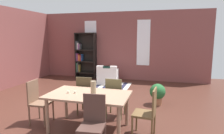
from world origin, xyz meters
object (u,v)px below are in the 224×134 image
dining_chair_head_left (38,100)px  dining_chair_near_right (93,122)px  dining_chair_head_right (148,111)px  bookshelf_tall (84,56)px  dining_table (88,98)px  vase_on_table (93,88)px  armchair_white (108,76)px  dining_chair_far_right (115,96)px  dining_chair_far_left (86,94)px  potted_plant_by_shelf (158,93)px

dining_chair_head_left → dining_chair_near_right: same height
dining_chair_head_right → bookshelf_tall: size_ratio=0.46×
dining_table → vase_on_table: vase_on_table is taller
vase_on_table → armchair_white: vase_on_table is taller
dining_chair_far_right → bookshelf_tall: bearing=121.9°
dining_chair_head_left → vase_on_table: bearing=0.1°
dining_table → bookshelf_tall: (-2.10, 4.66, 0.37)m
vase_on_table → dining_chair_far_left: size_ratio=0.28×
dining_table → vase_on_table: 0.25m
vase_on_table → dining_chair_near_right: bearing=-70.3°
dining_chair_far_right → dining_chair_far_left: bearing=180.0°
dining_chair_near_right → vase_on_table: bearing=109.7°
armchair_white → dining_table: bearing=-79.0°
dining_chair_far_right → armchair_white: size_ratio=1.06×
dining_chair_near_right → potted_plant_by_shelf: size_ratio=1.61×
dining_chair_far_right → dining_chair_near_right: 1.41m
dining_table → dining_chair_far_left: 0.81m
bookshelf_tall → potted_plant_by_shelf: bearing=-39.3°
dining_chair_head_left → dining_chair_far_left: bearing=40.5°
vase_on_table → dining_chair_far_right: size_ratio=0.28×
dining_chair_head_left → dining_chair_far_right: bearing=24.4°
vase_on_table → armchair_white: (-0.88, 3.96, -0.61)m
dining_chair_far_left → bookshelf_tall: bookshelf_tall is taller
vase_on_table → bookshelf_tall: (-2.21, 4.66, 0.15)m
armchair_white → vase_on_table: bearing=-77.5°
vase_on_table → bookshelf_tall: bearing=115.4°
armchair_white → potted_plant_by_shelf: (2.07, -2.08, 0.06)m
dining_chair_near_right → dining_chair_far_left: size_ratio=1.00×
dining_chair_head_left → bookshelf_tall: bookshelf_tall is taller
vase_on_table → dining_chair_far_right: 0.84m
dining_table → dining_chair_far_left: bearing=117.3°
dining_chair_head_right → bookshelf_tall: bookshelf_tall is taller
bookshelf_tall → dining_chair_far_left: bearing=-66.3°
dining_chair_far_left → dining_chair_head_left: bearing=-139.5°
vase_on_table → dining_chair_head_right: vase_on_table is taller
dining_chair_near_right → dining_chair_far_left: (-0.73, 1.41, 0.00)m
vase_on_table → dining_chair_near_right: 0.84m
dining_chair_near_right → dining_chair_head_right: (0.83, 0.70, 0.00)m
dining_chair_head_left → dining_chair_near_right: size_ratio=1.00×
potted_plant_by_shelf → dining_chair_head_left: bearing=-142.8°
dining_table → vase_on_table: (0.11, 0.00, 0.22)m
dining_chair_head_right → dining_chair_far_left: 1.71m
dining_chair_near_right → bookshelf_tall: 5.93m
dining_chair_head_left → potted_plant_by_shelf: (2.49, 1.89, -0.18)m
dining_chair_head_left → bookshelf_tall: bearing=101.0°
dining_table → potted_plant_by_shelf: (1.30, 1.88, -0.33)m
dining_table → dining_chair_near_right: dining_chair_near_right is taller
dining_chair_near_right → potted_plant_by_shelf: dining_chair_near_right is taller
vase_on_table → dining_chair_near_right: (0.25, -0.71, -0.37)m
dining_table → armchair_white: 4.05m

